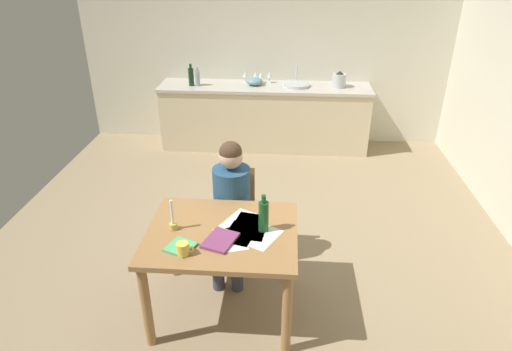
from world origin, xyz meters
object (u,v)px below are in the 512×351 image
at_px(wine_glass_near_sink, 270,75).
at_px(chair_at_table, 234,211).
at_px(wine_glass_back_right, 245,75).
at_px(bottle_vinegar, 198,78).
at_px(book_cookery, 220,240).
at_px(mixing_bowl, 255,81).
at_px(sink_unit, 296,85).
at_px(bottle_oil, 191,76).
at_px(book_magazine, 181,247).
at_px(person_seated, 231,201).
at_px(coffee_mug, 183,249).
at_px(wine_glass_by_kettle, 261,75).
at_px(dining_table, 222,244).
at_px(stovetop_kettle, 339,80).
at_px(wine_glass_back_left, 256,75).
at_px(wine_bottle_on_table, 264,216).
at_px(candlestick, 173,221).

bearing_deg(wine_glass_near_sink, chair_at_table, -93.94).
bearing_deg(wine_glass_near_sink, wine_glass_back_right, 180.00).
bearing_deg(bottle_vinegar, wine_glass_near_sink, 12.84).
distance_m(book_cookery, wine_glass_near_sink, 3.60).
height_order(bottle_vinegar, mixing_bowl, bottle_vinegar).
distance_m(chair_at_table, wine_glass_near_sink, 2.82).
bearing_deg(mixing_bowl, sink_unit, -2.06).
bearing_deg(bottle_oil, wine_glass_back_right, 16.62).
bearing_deg(book_magazine, sink_unit, 100.26).
relative_size(person_seated, coffee_mug, 9.92).
distance_m(bottle_vinegar, wine_glass_by_kettle, 0.88).
xyz_separation_m(book_cookery, wine_glass_back_right, (-0.16, 3.59, 0.25)).
bearing_deg(person_seated, book_magazine, -108.23).
distance_m(mixing_bowl, wine_glass_back_right, 0.20).
distance_m(dining_table, bottle_oil, 3.38).
xyz_separation_m(book_magazine, stovetop_kettle, (1.39, 3.54, 0.25)).
xyz_separation_m(stovetop_kettle, wine_glass_back_left, (-1.15, 0.15, 0.01)).
height_order(wine_glass_near_sink, wine_glass_back_left, same).
bearing_deg(wine_glass_back_right, stovetop_kettle, -6.63).
height_order(chair_at_table, mixing_bowl, mixing_bowl).
relative_size(person_seated, book_cookery, 4.69).
height_order(book_cookery, wine_bottle_on_table, wine_bottle_on_table).
relative_size(wine_glass_back_left, wine_glass_back_right, 1.00).
height_order(chair_at_table, candlestick, candlestick).
bearing_deg(chair_at_table, book_magazine, -105.49).
bearing_deg(mixing_bowl, person_seated, -89.79).
bearing_deg(wine_glass_back_right, candlestick, -93.43).
height_order(book_cookery, bottle_oil, bottle_oil).
xyz_separation_m(person_seated, bottle_oil, (-0.87, 2.70, 0.35)).
bearing_deg(wine_glass_near_sink, bottle_vinegar, -167.16).
relative_size(dining_table, chair_at_table, 1.26).
bearing_deg(wine_glass_by_kettle, candlestick, -97.06).
relative_size(candlestick, stovetop_kettle, 1.11).
height_order(person_seated, sink_unit, person_seated).
bearing_deg(wine_bottle_on_table, coffee_mug, -147.96).
distance_m(coffee_mug, candlestick, 0.33).
relative_size(candlestick, wine_glass_near_sink, 1.58).
xyz_separation_m(wine_glass_near_sink, wine_glass_back_left, (-0.20, 0.00, 0.00)).
bearing_deg(mixing_bowl, candlestick, -95.93).
xyz_separation_m(dining_table, wine_glass_back_right, (-0.15, 3.46, 0.38)).
xyz_separation_m(sink_unit, bottle_vinegar, (-1.35, -0.08, 0.08)).
height_order(candlestick, bottle_vinegar, bottle_vinegar).
distance_m(mixing_bowl, wine_glass_by_kettle, 0.16).
bearing_deg(person_seated, sink_unit, 78.47).
xyz_separation_m(coffee_mug, wine_glass_by_kettle, (0.29, 3.75, 0.22)).
relative_size(coffee_mug, wine_glass_back_right, 0.78).
bearing_deg(mixing_bowl, wine_glass_by_kettle, 56.77).
relative_size(sink_unit, bottle_oil, 1.22).
bearing_deg(wine_bottle_on_table, bottle_vinegar, 108.75).
bearing_deg(book_magazine, wine_glass_near_sink, 106.40).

